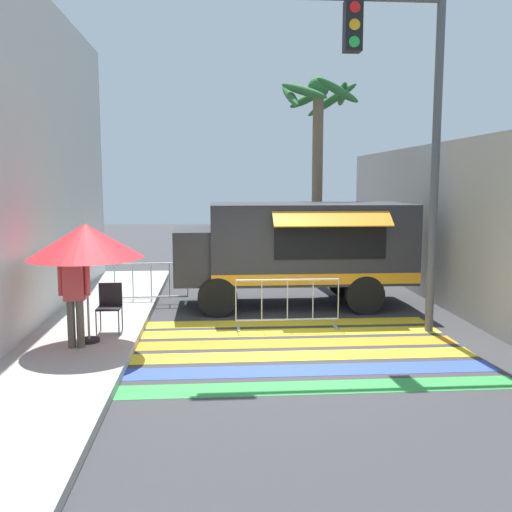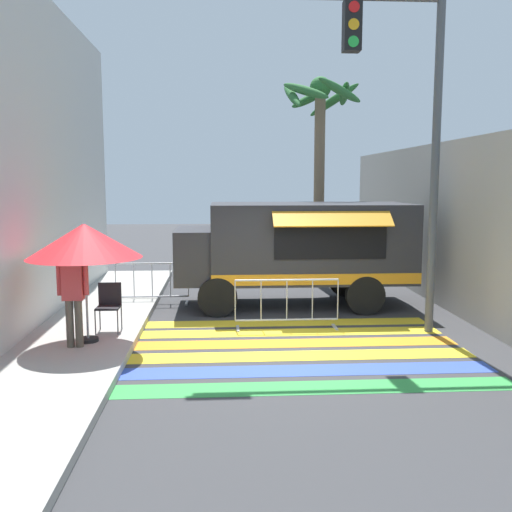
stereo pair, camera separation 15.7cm
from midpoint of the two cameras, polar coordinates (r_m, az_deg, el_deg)
The scene contains 13 objects.
ground_plane at distance 10.51m, azimuth 3.07°, elevation -8.82°, with size 60.00×60.00×0.00m, color #38383A.
sidewalk_left at distance 11.05m, azimuth -23.06°, elevation -8.22°, with size 4.40×16.00×0.14m.
building_left_facade at distance 10.66m, azimuth -23.64°, elevation 9.24°, with size 0.25×16.00×6.78m.
concrete_wall_right at distance 14.12m, azimuth 18.78°, elevation 2.95°, with size 0.20×16.00×3.87m.
crosswalk_painted at distance 10.20m, azimuth 3.28°, elevation -9.30°, with size 6.40×4.36×0.01m.
food_truck at distance 13.50m, azimuth 3.95°, elevation 1.11°, with size 5.47×2.72×2.44m.
traffic_signal_pole at distance 11.32m, azimuth 13.44°, elevation 15.40°, with size 4.94×0.29×6.63m.
patio_umbrella at distance 10.26m, azimuth -16.37°, elevation 1.45°, with size 1.98×1.98×2.09m.
folding_chair at distance 11.09m, azimuth -14.09°, elevation -4.50°, with size 0.43×0.43×0.91m.
vendor_person at distance 10.08m, azimuth -17.41°, elevation -3.21°, with size 0.53×0.23×1.74m.
barricade_front at distance 11.49m, azimuth 3.49°, elevation -4.83°, with size 2.10×0.44×1.01m.
barricade_side at distance 13.96m, azimuth -10.03°, elevation -2.77°, with size 1.76×0.44×1.01m.
palm_tree at distance 16.45m, azimuth 6.70°, elevation 12.19°, with size 2.39×2.47×5.84m.
Camera 2 is at (-1.11, -10.03, 2.94)m, focal length 40.00 mm.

